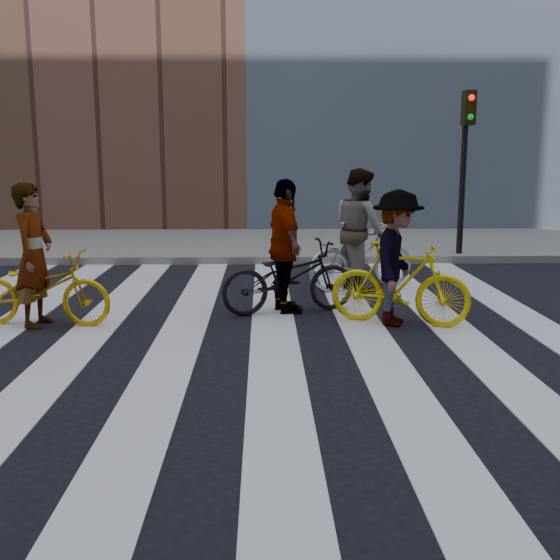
{
  "coord_description": "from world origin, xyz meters",
  "views": [
    {
      "loc": [
        0.42,
        -7.64,
        2.08
      ],
      "look_at": [
        0.63,
        0.3,
        0.58
      ],
      "focal_mm": 42.0,
      "sensor_mm": 36.0,
      "label": 1
    }
  ],
  "objects_px": {
    "bike_yellow_left": "(40,289)",
    "rider_right": "(397,258)",
    "bike_yellow_right": "(400,284)",
    "rider_rear": "(285,247)",
    "rider_left": "(34,255)",
    "traffic_signal": "(466,146)",
    "rider_mid": "(359,230)",
    "bike_silver_mid": "(362,256)",
    "bike_dark_rear": "(289,277)"
  },
  "relations": [
    {
      "from": "bike_yellow_left",
      "to": "rider_left",
      "type": "bearing_deg",
      "value": 96.79
    },
    {
      "from": "rider_left",
      "to": "traffic_signal",
      "type": "bearing_deg",
      "value": -47.26
    },
    {
      "from": "rider_mid",
      "to": "bike_silver_mid",
      "type": "bearing_deg",
      "value": -110.92
    },
    {
      "from": "rider_left",
      "to": "rider_mid",
      "type": "distance_m",
      "value": 4.81
    },
    {
      "from": "bike_yellow_left",
      "to": "rider_right",
      "type": "xyz_separation_m",
      "value": [
        4.42,
        -0.07,
        0.37
      ]
    },
    {
      "from": "bike_yellow_left",
      "to": "bike_silver_mid",
      "type": "bearing_deg",
      "value": -57.36
    },
    {
      "from": "traffic_signal",
      "to": "rider_mid",
      "type": "bearing_deg",
      "value": -131.09
    },
    {
      "from": "bike_yellow_left",
      "to": "rider_right",
      "type": "bearing_deg",
      "value": -84.15
    },
    {
      "from": "bike_yellow_left",
      "to": "rider_rear",
      "type": "height_order",
      "value": "rider_rear"
    },
    {
      "from": "traffic_signal",
      "to": "bike_yellow_right",
      "type": "distance_m",
      "value": 5.77
    },
    {
      "from": "bike_yellow_left",
      "to": "rider_left",
      "type": "height_order",
      "value": "rider_left"
    },
    {
      "from": "bike_yellow_left",
      "to": "rider_mid",
      "type": "distance_m",
      "value": 4.79
    },
    {
      "from": "bike_yellow_left",
      "to": "rider_right",
      "type": "distance_m",
      "value": 4.44
    },
    {
      "from": "bike_yellow_right",
      "to": "rider_mid",
      "type": "relative_size",
      "value": 0.91
    },
    {
      "from": "bike_yellow_left",
      "to": "bike_dark_rear",
      "type": "bearing_deg",
      "value": -72.25
    },
    {
      "from": "rider_left",
      "to": "rider_mid",
      "type": "xyz_separation_m",
      "value": [
        4.33,
        2.1,
        0.07
      ]
    },
    {
      "from": "bike_yellow_left",
      "to": "rider_left",
      "type": "xyz_separation_m",
      "value": [
        -0.05,
        0.0,
        0.42
      ]
    },
    {
      "from": "traffic_signal",
      "to": "bike_yellow_right",
      "type": "height_order",
      "value": "traffic_signal"
    },
    {
      "from": "bike_yellow_right",
      "to": "rider_rear",
      "type": "height_order",
      "value": "rider_rear"
    },
    {
      "from": "bike_silver_mid",
      "to": "rider_right",
      "type": "distance_m",
      "value": 2.19
    },
    {
      "from": "bike_dark_rear",
      "to": "bike_yellow_left",
      "type": "bearing_deg",
      "value": 85.48
    },
    {
      "from": "rider_right",
      "to": "bike_yellow_left",
      "type": "bearing_deg",
      "value": 109.84
    },
    {
      "from": "bike_silver_mid",
      "to": "bike_yellow_right",
      "type": "bearing_deg",
      "value": 163.0
    },
    {
      "from": "bike_yellow_right",
      "to": "bike_silver_mid",
      "type": "bearing_deg",
      "value": 24.7
    },
    {
      "from": "rider_rear",
      "to": "traffic_signal",
      "type": "bearing_deg",
      "value": -55.89
    },
    {
      "from": "rider_mid",
      "to": "traffic_signal",
      "type": "bearing_deg",
      "value": -62.0
    },
    {
      "from": "rider_left",
      "to": "rider_right",
      "type": "xyz_separation_m",
      "value": [
        4.47,
        -0.07,
        -0.04
      ]
    },
    {
      "from": "rider_left",
      "to": "rider_right",
      "type": "bearing_deg",
      "value": -84.14
    },
    {
      "from": "bike_yellow_left",
      "to": "rider_rear",
      "type": "bearing_deg",
      "value": -72.08
    },
    {
      "from": "rider_mid",
      "to": "rider_right",
      "type": "relative_size",
      "value": 1.13
    },
    {
      "from": "bike_yellow_right",
      "to": "rider_rear",
      "type": "relative_size",
      "value": 0.97
    },
    {
      "from": "rider_left",
      "to": "bike_silver_mid",
      "type": "bearing_deg",
      "value": -57.62
    },
    {
      "from": "traffic_signal",
      "to": "rider_rear",
      "type": "xyz_separation_m",
      "value": [
        -3.68,
        -4.33,
        -1.38
      ]
    },
    {
      "from": "rider_right",
      "to": "rider_rear",
      "type": "bearing_deg",
      "value": 84.36
    },
    {
      "from": "bike_yellow_left",
      "to": "bike_yellow_right",
      "type": "bearing_deg",
      "value": -84.14
    },
    {
      "from": "bike_silver_mid",
      "to": "traffic_signal",
      "type": "bearing_deg",
      "value": -61.42
    },
    {
      "from": "bike_silver_mid",
      "to": "rider_left",
      "type": "relative_size",
      "value": 1.03
    },
    {
      "from": "bike_silver_mid",
      "to": "rider_left",
      "type": "height_order",
      "value": "rider_left"
    },
    {
      "from": "traffic_signal",
      "to": "rider_left",
      "type": "relative_size",
      "value": 1.88
    },
    {
      "from": "traffic_signal",
      "to": "rider_left",
      "type": "distance_m",
      "value": 8.51
    },
    {
      "from": "bike_dark_rear",
      "to": "rider_right",
      "type": "xyz_separation_m",
      "value": [
        1.31,
        -0.68,
        0.35
      ]
    },
    {
      "from": "rider_left",
      "to": "bike_yellow_left",
      "type": "bearing_deg",
      "value": -83.21
    },
    {
      "from": "rider_left",
      "to": "rider_right",
      "type": "relative_size",
      "value": 1.05
    },
    {
      "from": "bike_silver_mid",
      "to": "rider_mid",
      "type": "xyz_separation_m",
      "value": [
        -0.05,
        0.0,
        0.4
      ]
    },
    {
      "from": "rider_mid",
      "to": "rider_rear",
      "type": "distance_m",
      "value": 1.92
    },
    {
      "from": "rider_left",
      "to": "rider_rear",
      "type": "bearing_deg",
      "value": -72.25
    },
    {
      "from": "traffic_signal",
      "to": "bike_yellow_left",
      "type": "bearing_deg",
      "value": -143.85
    },
    {
      "from": "bike_yellow_left",
      "to": "rider_mid",
      "type": "bearing_deg",
      "value": -57.1
    },
    {
      "from": "bike_dark_rear",
      "to": "rider_left",
      "type": "bearing_deg",
      "value": 85.31
    },
    {
      "from": "traffic_signal",
      "to": "rider_mid",
      "type": "height_order",
      "value": "traffic_signal"
    }
  ]
}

